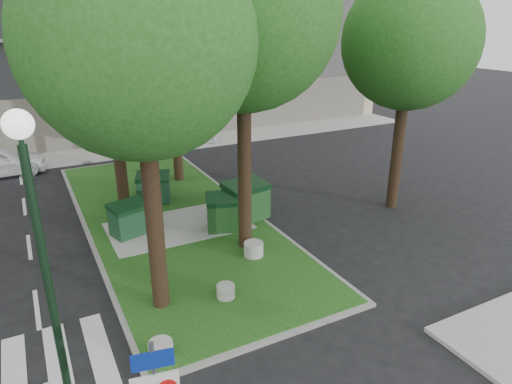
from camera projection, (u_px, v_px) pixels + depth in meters
ground at (254, 345)px, 10.88m from camera, size 120.00×120.00×0.00m
median_island at (171, 217)px, 17.69m from camera, size 6.00×16.00×0.12m
median_kerb at (171, 218)px, 17.69m from camera, size 6.30×16.30×0.10m
building_sidewalk at (106, 153)px, 26.16m from camera, size 42.00×3.00×0.12m
zebra_crossing at (79, 357)px, 10.49m from camera, size 5.00×3.00×0.01m
apartment_building at (69, 6)px, 29.52m from camera, size 41.00×12.00×16.00m
tree_median_near_left at (140, 18)px, 9.76m from camera, size 5.20×5.20×10.53m
tree_median_mid at (107, 28)px, 15.47m from camera, size 4.80×4.80×9.99m
tree_street_right at (412, 27)px, 16.49m from camera, size 5.00×5.00×10.06m
dumpster_a at (130, 219)px, 16.03m from camera, size 1.49×1.24×1.20m
dumpster_b at (154, 188)px, 18.87m from camera, size 1.59×1.35×1.25m
dumpster_c at (226, 212)px, 16.42m from camera, size 1.66×1.39×1.32m
dumpster_d at (246, 201)px, 17.22m from camera, size 1.82×1.44×1.51m
bollard_left at (161, 350)px, 10.27m from camera, size 0.56×0.56×0.40m
bollard_right at (254, 249)px, 14.68m from camera, size 0.63×0.63×0.45m
bollard_mid at (226, 291)px, 12.50m from camera, size 0.51×0.51×0.36m
litter_bin at (230, 194)px, 18.99m from camera, size 0.38×0.38×0.67m
street_lamp at (40, 240)px, 7.75m from camera, size 0.48×0.48×6.02m
car_silver at (183, 137)px, 27.31m from camera, size 3.91×1.59×1.26m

